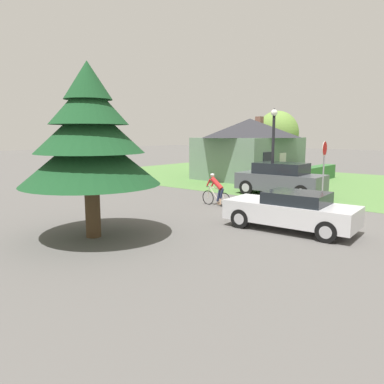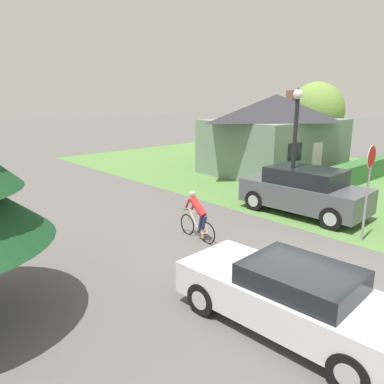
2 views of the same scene
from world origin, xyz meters
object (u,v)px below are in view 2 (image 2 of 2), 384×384
(deciduous_tree_right, at_px, (316,111))
(stop_sign, at_px, (369,175))
(parked_suv_right, at_px, (304,191))
(cyclist, at_px, (197,217))
(street_lamp, at_px, (295,137))
(sedan_left_lane, at_px, (291,297))
(cottage_house, at_px, (275,132))

(deciduous_tree_right, bearing_deg, stop_sign, -143.98)
(parked_suv_right, bearing_deg, cyclist, 77.42)
(stop_sign, xyz_separation_m, street_lamp, (0.73, 3.07, 0.82))
(cyclist, relative_size, stop_sign, 0.57)
(sedan_left_lane, bearing_deg, street_lamp, -60.03)
(deciduous_tree_right, bearing_deg, street_lamp, -153.52)
(stop_sign, height_order, street_lamp, street_lamp)
(street_lamp, bearing_deg, stop_sign, -103.33)
(stop_sign, bearing_deg, cottage_house, -134.51)
(cyclist, distance_m, parked_suv_right, 4.80)
(deciduous_tree_right, bearing_deg, sedan_left_lane, -151.01)
(cyclist, xyz_separation_m, parked_suv_right, (4.72, -0.86, 0.16))
(cyclist, bearing_deg, street_lamp, -92.79)
(street_lamp, bearing_deg, parked_suv_right, -44.90)
(parked_suv_right, bearing_deg, cottage_house, -48.83)
(cyclist, bearing_deg, stop_sign, -130.51)
(cyclist, xyz_separation_m, deciduous_tree_right, (15.50, 5.01, 2.64))
(stop_sign, height_order, deciduous_tree_right, deciduous_tree_right)
(cottage_house, xyz_separation_m, sedan_left_lane, (-12.64, -9.45, -1.62))
(deciduous_tree_right, bearing_deg, cyclist, -162.08)
(sedan_left_lane, bearing_deg, deciduous_tree_right, -64.17)
(sedan_left_lane, xyz_separation_m, cyclist, (1.92, 4.64, 0.04))
(sedan_left_lane, distance_m, parked_suv_right, 7.65)
(cottage_house, distance_m, parked_suv_right, 8.37)
(parked_suv_right, bearing_deg, deciduous_tree_right, -63.67)
(sedan_left_lane, height_order, cyclist, cyclist)
(parked_suv_right, distance_m, deciduous_tree_right, 12.52)
(sedan_left_lane, relative_size, parked_suv_right, 0.97)
(cottage_house, xyz_separation_m, stop_sign, (-7.06, -8.41, -0.21))
(sedan_left_lane, bearing_deg, stop_sign, -82.57)
(street_lamp, height_order, deciduous_tree_right, deciduous_tree_right)
(parked_suv_right, distance_m, stop_sign, 3.18)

